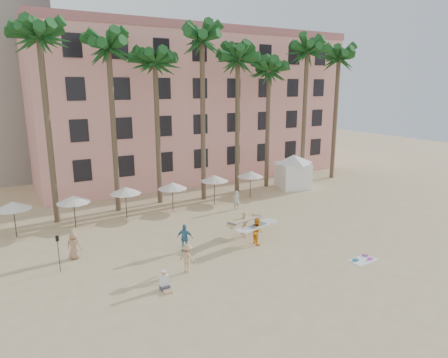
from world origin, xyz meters
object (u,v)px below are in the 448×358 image
carrier_yellow (245,223)px  pink_hotel (189,107)px  cabana (293,168)px  carrier_white (257,230)px

carrier_yellow → pink_hotel: bearing=74.7°
carrier_yellow → cabana: bearing=37.5°
pink_hotel → cabana: size_ratio=6.41×
carrier_white → carrier_yellow: bearing=90.3°
pink_hotel → carrier_white: bearing=-104.3°
pink_hotel → cabana: pink_hotel is taller
pink_hotel → carrier_yellow: bearing=-105.3°
cabana → carrier_white: cabana is taller
cabana → carrier_yellow: (-11.95, -9.17, -1.04)m
cabana → carrier_white: size_ratio=1.85×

